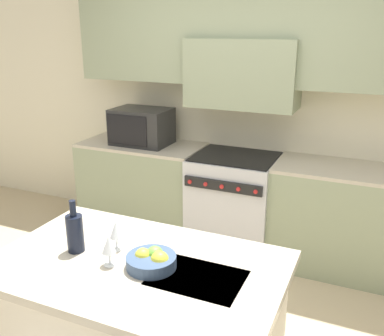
# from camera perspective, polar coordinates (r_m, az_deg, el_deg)

# --- Properties ---
(back_cabinetry) EXTENTS (10.00, 0.46, 2.70)m
(back_cabinetry) POSITION_cam_1_polar(r_m,az_deg,el_deg) (4.05, 7.36, 11.63)
(back_cabinetry) COLOR beige
(back_cabinetry) RESTS_ON ground_plane
(back_counter) EXTENTS (3.24, 0.62, 0.93)m
(back_counter) POSITION_cam_1_polar(r_m,az_deg,el_deg) (4.10, 5.70, -4.49)
(back_counter) COLOR gray
(back_counter) RESTS_ON ground_plane
(range_stove) EXTENTS (0.76, 0.70, 0.93)m
(range_stove) POSITION_cam_1_polar(r_m,az_deg,el_deg) (4.08, 5.61, -4.61)
(range_stove) COLOR #B7B7BC
(range_stove) RESTS_ON ground_plane
(microwave) EXTENTS (0.56, 0.41, 0.35)m
(microwave) POSITION_cam_1_polar(r_m,az_deg,el_deg) (4.29, -6.73, 5.52)
(microwave) COLOR black
(microwave) RESTS_ON back_counter
(kitchen_island) EXTENTS (1.49, 0.93, 0.90)m
(kitchen_island) POSITION_cam_1_polar(r_m,az_deg,el_deg) (2.50, -6.91, -21.28)
(kitchen_island) COLOR beige
(kitchen_island) RESTS_ON ground_plane
(wine_bottle) EXTENTS (0.09, 0.09, 0.29)m
(wine_bottle) POSITION_cam_1_polar(r_m,az_deg,el_deg) (2.36, -15.35, -8.24)
(wine_bottle) COLOR black
(wine_bottle) RESTS_ON kitchen_island
(wine_glass_near) EXTENTS (0.07, 0.07, 0.16)m
(wine_glass_near) POSITION_cam_1_polar(r_m,az_deg,el_deg) (2.19, -11.04, -10.12)
(wine_glass_near) COLOR white
(wine_glass_near) RESTS_ON kitchen_island
(wine_glass_far) EXTENTS (0.07, 0.07, 0.16)m
(wine_glass_far) POSITION_cam_1_polar(r_m,az_deg,el_deg) (2.33, -10.10, -8.25)
(wine_glass_far) COLOR white
(wine_glass_far) RESTS_ON kitchen_island
(fruit_bowl) EXTENTS (0.25, 0.25, 0.10)m
(fruit_bowl) POSITION_cam_1_polar(r_m,az_deg,el_deg) (2.18, -5.35, -12.12)
(fruit_bowl) COLOR #384C6B
(fruit_bowl) RESTS_ON kitchen_island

